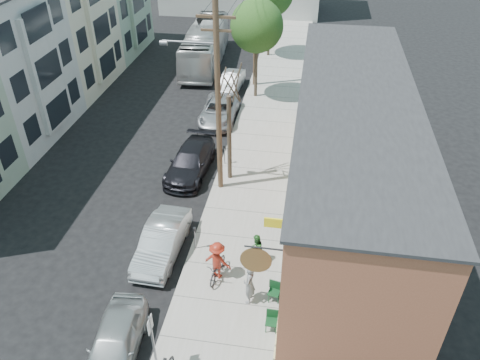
# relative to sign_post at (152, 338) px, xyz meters

# --- Properties ---
(ground) EXTENTS (120.00, 120.00, 0.00)m
(ground) POSITION_rel_sign_post_xyz_m (-2.35, 5.34, -1.83)
(ground) COLOR black
(sidewalk) EXTENTS (4.50, 58.00, 0.15)m
(sidewalk) POSITION_rel_sign_post_xyz_m (1.90, 16.34, -1.76)
(sidewalk) COLOR #9D9A92
(sidewalk) RESTS_ON ground
(cafe_building) EXTENTS (6.60, 20.20, 6.61)m
(cafe_building) POSITION_rel_sign_post_xyz_m (6.64, 10.33, 1.47)
(cafe_building) COLOR #975238
(cafe_building) RESTS_ON ground
(apartment_row) EXTENTS (6.30, 32.00, 9.00)m
(apartment_row) POSITION_rel_sign_post_xyz_m (-14.20, 19.34, 2.67)
(apartment_row) COLOR #8FA38A
(apartment_row) RESTS_ON ground
(sign_post) EXTENTS (0.07, 0.45, 2.80)m
(sign_post) POSITION_rel_sign_post_xyz_m (0.00, 0.00, 0.00)
(sign_post) COLOR slate
(sign_post) RESTS_ON sidewalk
(parking_meter_near) EXTENTS (0.14, 0.14, 1.24)m
(parking_meter_near) POSITION_rel_sign_post_xyz_m (-0.10, 6.26, -0.85)
(parking_meter_near) COLOR slate
(parking_meter_near) RESTS_ON sidewalk
(parking_meter_far) EXTENTS (0.14, 0.14, 1.24)m
(parking_meter_far) POSITION_rel_sign_post_xyz_m (-0.10, 13.62, -0.85)
(parking_meter_far) COLOR slate
(parking_meter_far) RESTS_ON sidewalk
(utility_pole_near) EXTENTS (3.57, 0.28, 10.00)m
(utility_pole_near) POSITION_rel_sign_post_xyz_m (0.04, 11.31, 3.58)
(utility_pole_near) COLOR #503A28
(utility_pole_near) RESTS_ON sidewalk
(utility_pole_far) EXTENTS (1.80, 0.28, 10.00)m
(utility_pole_far) POSITION_rel_sign_post_xyz_m (0.10, 25.43, 3.51)
(utility_pole_far) COLOR #503A28
(utility_pole_far) RESTS_ON sidewalk
(tree_bare) EXTENTS (0.24, 0.24, 4.99)m
(tree_bare) POSITION_rel_sign_post_xyz_m (0.45, 12.27, 0.81)
(tree_bare) COLOR #44392C
(tree_bare) RESTS_ON sidewalk
(tree_leafy_mid) EXTENTS (3.73, 3.73, 7.12)m
(tree_leafy_mid) POSITION_rel_sign_post_xyz_m (0.45, 23.33, 3.56)
(tree_leafy_mid) COLOR #44392C
(tree_leafy_mid) RESTS_ON sidewalk
(patio_chair_a) EXTENTS (0.51, 0.51, 0.88)m
(patio_chair_a) POSITION_rel_sign_post_xyz_m (3.85, 2.30, -1.24)
(patio_chair_a) COLOR #113D1D
(patio_chair_a) RESTS_ON sidewalk
(patio_chair_b) EXTENTS (0.59, 0.59, 0.88)m
(patio_chair_b) POSITION_rel_sign_post_xyz_m (3.80, 3.78, -1.24)
(patio_chair_b) COLOR #113D1D
(patio_chair_b) RESTS_ON sidewalk
(patron_grey) EXTENTS (0.50, 0.73, 1.91)m
(patron_grey) POSITION_rel_sign_post_xyz_m (2.81, 3.58, -0.73)
(patron_grey) COLOR slate
(patron_grey) RESTS_ON sidewalk
(patron_green) EXTENTS (0.66, 0.79, 1.48)m
(patron_green) POSITION_rel_sign_post_xyz_m (2.79, 5.88, -0.94)
(patron_green) COLOR #2D712D
(patron_green) RESTS_ON sidewalk
(cyclist) EXTENTS (1.34, 0.97, 1.86)m
(cyclist) POSITION_rel_sign_post_xyz_m (1.27, 4.70, -0.75)
(cyclist) COLOR maroon
(cyclist) RESTS_ON sidewalk
(cyclist_bike) EXTENTS (0.87, 1.85, 0.94)m
(cyclist_bike) POSITION_rel_sign_post_xyz_m (1.27, 4.70, -1.21)
(cyclist_bike) COLOR black
(cyclist_bike) RESTS_ON sidewalk
(car_0) EXTENTS (2.10, 4.40, 1.45)m
(car_0) POSITION_rel_sign_post_xyz_m (-1.65, 0.37, -1.11)
(car_0) COLOR #9FA4A6
(car_0) RESTS_ON ground
(car_1) EXTENTS (1.72, 4.58, 1.50)m
(car_1) POSITION_rel_sign_post_xyz_m (-1.55, 5.85, -1.08)
(car_1) COLOR silver
(car_1) RESTS_ON ground
(car_2) EXTENTS (2.33, 5.21, 1.48)m
(car_2) POSITION_rel_sign_post_xyz_m (-1.91, 12.60, -1.09)
(car_2) COLOR black
(car_2) RESTS_ON ground
(car_3) EXTENTS (2.40, 5.10, 1.41)m
(car_3) POSITION_rel_sign_post_xyz_m (-1.55, 19.33, -1.13)
(car_3) COLOR #9FA0A6
(car_3) RESTS_ON ground
(car_4) EXTENTS (1.63, 4.16, 1.35)m
(car_4) POSITION_rel_sign_post_xyz_m (-1.58, 24.41, -1.16)
(car_4) COLOR #A7ABAE
(car_4) RESTS_ON ground
(bus) EXTENTS (3.46, 11.83, 3.25)m
(bus) POSITION_rel_sign_post_xyz_m (-4.81, 29.75, -0.21)
(bus) COLOR silver
(bus) RESTS_ON ground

